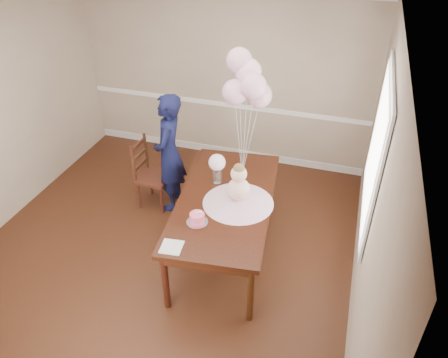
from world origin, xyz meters
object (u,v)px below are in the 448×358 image
at_px(dining_table_top, 225,200).
at_px(dining_chair_seat, 154,177).
at_px(birthday_cake, 197,218).
at_px(woman, 169,153).

bearing_deg(dining_table_top, dining_chair_seat, 146.11).
distance_m(birthday_cake, dining_chair_seat, 1.59).
distance_m(birthday_cake, woman, 1.44).
xyz_separation_m(birthday_cake, dining_chair_seat, (-1.05, 1.12, -0.41)).
bearing_deg(birthday_cake, dining_chair_seat, 133.19).
bearing_deg(dining_table_top, birthday_cake, -113.96).
bearing_deg(woman, dining_chair_seat, -84.74).
xyz_separation_m(dining_chair_seat, woman, (0.22, 0.06, 0.39)).
bearing_deg(dining_chair_seat, dining_table_top, -25.08).
relative_size(birthday_cake, dining_chair_seat, 0.37).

